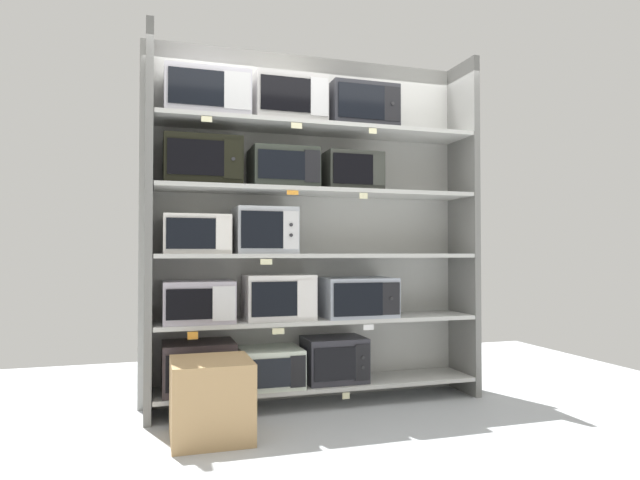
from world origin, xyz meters
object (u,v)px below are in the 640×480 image
Objects in this scene: microwave_3 at (198,301)px; microwave_12 at (289,101)px; shipping_carton at (211,399)px; microwave_1 at (270,367)px; microwave_4 at (279,297)px; microwave_6 at (196,234)px; microwave_0 at (199,367)px; microwave_8 at (202,162)px; microwave_9 at (283,169)px; microwave_11 at (207,96)px; microwave_5 at (357,297)px; microwave_7 at (265,231)px; microwave_13 at (360,108)px; microwave_2 at (334,359)px; microwave_10 at (351,172)px.

microwave_3 is 0.92× the size of microwave_12.
shipping_carton is at bearing -85.99° from microwave_3.
microwave_4 is at bearing -0.06° from microwave_1.
microwave_12 is (0.65, 0.00, 0.97)m from microwave_6.
microwave_8 reaches higher than microwave_0.
microwave_12 is at bearing -0.04° from microwave_9.
microwave_11 is (0.05, -0.00, 1.42)m from microwave_3.
microwave_11 reaches higher than microwave_1.
microwave_5 is (1.16, -0.00, 0.00)m from microwave_3.
microwave_7 reaches higher than microwave_4.
microwave_9 is 1.00× the size of shipping_carton.
microwave_4 is (0.06, -0.00, 0.49)m from microwave_1.
microwave_9 reaches higher than shipping_carton.
microwave_0 is at bearing 179.98° from microwave_13.
microwave_8 is at bearing 179.98° from microwave_5.
microwave_1 is at bearing 179.97° from microwave_5.
microwave_5 is 1.20× the size of microwave_6.
microwave_12 reaches higher than microwave_8.
microwave_13 reaches higher than microwave_4.
microwave_2 is at bearing -0.01° from microwave_3.
microwave_1 is at bearing 0.34° from microwave_7.
microwave_5 reaches higher than microwave_3.
microwave_4 is at bearing -0.02° from microwave_3.
microwave_8 reaches higher than microwave_9.
microwave_3 is 0.88× the size of microwave_5.
microwave_0 is 2.21m from microwave_13.
microwave_4 is 1.04× the size of shipping_carton.
microwave_0 is 1.09× the size of microwave_2.
microwave_8 is at bearing -179.99° from microwave_9.
microwave_5 is 0.93m from microwave_10.
microwave_7 is at bearing -0.03° from microwave_11.
microwave_5 is at bearing 25.04° from shipping_carton.
microwave_5 is (0.65, -0.00, 0.48)m from microwave_1.
microwave_0 is 1.87m from microwave_11.
microwave_2 reaches higher than microwave_1.
microwave_5 is at bearing -0.02° from microwave_3.
microwave_4 reaches higher than microwave_1.
microwave_6 is at bearing 180.00° from microwave_10.
microwave_7 is at bearing -179.90° from microwave_12.
microwave_4 is (-0.42, -0.00, 0.47)m from microwave_2.
microwave_2 is 1.35m from microwave_6.
microwave_9 is at bearing 0.02° from microwave_11.
microwave_10 is at bearing -0.02° from microwave_1.
microwave_7 reaches higher than microwave_6.
microwave_4 is at bearing 179.98° from microwave_13.
microwave_3 is 0.96m from microwave_8.
microwave_10 is (1.11, -0.00, 1.38)m from microwave_0.
microwave_10 is 0.90× the size of shipping_carton.
microwave_2 is (0.98, -0.00, -0.01)m from microwave_0.
microwave_2 is at bearing -0.00° from microwave_1.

